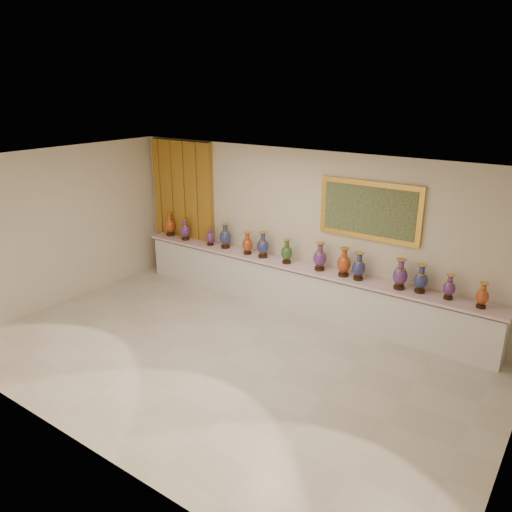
{
  "coord_description": "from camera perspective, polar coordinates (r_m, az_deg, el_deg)",
  "views": [
    {
      "loc": [
        4.37,
        -5.31,
        4.09
      ],
      "look_at": [
        -0.58,
        1.7,
        1.12
      ],
      "focal_mm": 35.0,
      "sensor_mm": 36.0,
      "label": 1
    }
  ],
  "objects": [
    {
      "name": "vase_9",
      "position": [
        8.7,
        11.68,
        -1.3
      ],
      "size": [
        0.27,
        0.27,
        0.49
      ],
      "rotation": [
        0.0,
        0.0,
        0.22
      ],
      "color": "black",
      "rests_on": "counter"
    },
    {
      "name": "vase_8",
      "position": [
        8.82,
        10.02,
        -0.83
      ],
      "size": [
        0.26,
        0.26,
        0.52
      ],
      "rotation": [
        0.0,
        0.0,
        0.09
      ],
      "color": "black",
      "rests_on": "counter"
    },
    {
      "name": "counter",
      "position": [
        9.48,
        4.87,
        -3.67
      ],
      "size": [
        7.28,
        0.48,
        0.9
      ],
      "color": "white",
      "rests_on": "ground"
    },
    {
      "name": "vase_10",
      "position": [
        8.47,
        16.15,
        -2.16
      ],
      "size": [
        0.3,
        0.3,
        0.52
      ],
      "rotation": [
        0.0,
        0.0,
        -0.34
      ],
      "color": "black",
      "rests_on": "counter"
    },
    {
      "name": "vase_13",
      "position": [
        8.21,
        24.46,
        -4.23
      ],
      "size": [
        0.24,
        0.24,
        0.4
      ],
      "rotation": [
        0.0,
        0.0,
        -0.34
      ],
      "color": "black",
      "rests_on": "counter"
    },
    {
      "name": "vase_3",
      "position": [
        10.2,
        -3.52,
        2.18
      ],
      "size": [
        0.27,
        0.27,
        0.52
      ],
      "rotation": [
        0.0,
        0.0,
        -0.15
      ],
      "color": "black",
      "rests_on": "counter"
    },
    {
      "name": "vase_11",
      "position": [
        8.44,
        18.33,
        -2.61
      ],
      "size": [
        0.23,
        0.23,
        0.48
      ],
      "rotation": [
        0.0,
        0.0,
        0.06
      ],
      "color": "black",
      "rests_on": "counter"
    },
    {
      "name": "vase_0",
      "position": [
        11.21,
        -9.81,
        3.48
      ],
      "size": [
        0.31,
        0.31,
        0.51
      ],
      "rotation": [
        0.0,
        0.0,
        0.41
      ],
      "color": "black",
      "rests_on": "counter"
    },
    {
      "name": "vase_4",
      "position": [
        9.83,
        -0.98,
        1.36
      ],
      "size": [
        0.27,
        0.27,
        0.45
      ],
      "rotation": [
        0.0,
        0.0,
        -0.35
      ],
      "color": "black",
      "rests_on": "counter"
    },
    {
      "name": "vase_6",
      "position": [
        9.33,
        3.53,
        0.4
      ],
      "size": [
        0.24,
        0.24,
        0.47
      ],
      "rotation": [
        0.0,
        0.0,
        -0.09
      ],
      "color": "black",
      "rests_on": "counter"
    },
    {
      "name": "ground",
      "position": [
        8.0,
        -3.69,
        -11.71
      ],
      "size": [
        8.0,
        8.0,
        0.0
      ],
      "primitive_type": "plane",
      "color": "beige",
      "rests_on": "ground"
    },
    {
      "name": "vase_1",
      "position": [
        10.84,
        -8.1,
        2.92
      ],
      "size": [
        0.28,
        0.28,
        0.47
      ],
      "rotation": [
        0.0,
        0.0,
        0.4
      ],
      "color": "black",
      "rests_on": "counter"
    },
    {
      "name": "label_card",
      "position": [
        9.56,
        0.87,
        -0.42
      ],
      "size": [
        0.1,
        0.06,
        0.0
      ],
      "primitive_type": "cube",
      "color": "white",
      "rests_on": "counter"
    },
    {
      "name": "vase_7",
      "position": [
        9.03,
        7.31,
        -0.2
      ],
      "size": [
        0.25,
        0.25,
        0.52
      ],
      "rotation": [
        0.0,
        0.0,
        -0.02
      ],
      "color": "black",
      "rests_on": "counter"
    },
    {
      "name": "vase_5",
      "position": [
        9.63,
        0.8,
        1.17
      ],
      "size": [
        0.28,
        0.28,
        0.52
      ],
      "rotation": [
        0.0,
        0.0,
        0.18
      ],
      "color": "black",
      "rests_on": "counter"
    },
    {
      "name": "vase_12",
      "position": [
        8.34,
        21.22,
        -3.43
      ],
      "size": [
        0.23,
        0.23,
        0.41
      ],
      "rotation": [
        0.0,
        0.0,
        -0.29
      ],
      "color": "black",
      "rests_on": "counter"
    },
    {
      "name": "room",
      "position": [
        10.56,
        -5.54,
        5.3
      ],
      "size": [
        8.0,
        8.0,
        8.0
      ],
      "color": "beige",
      "rests_on": "ground"
    },
    {
      "name": "vase_2",
      "position": [
        10.42,
        -5.25,
        2.18
      ],
      "size": [
        0.19,
        0.19,
        0.39
      ],
      "rotation": [
        0.0,
        0.0,
        0.04
      ],
      "color": "black",
      "rests_on": "counter"
    }
  ]
}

